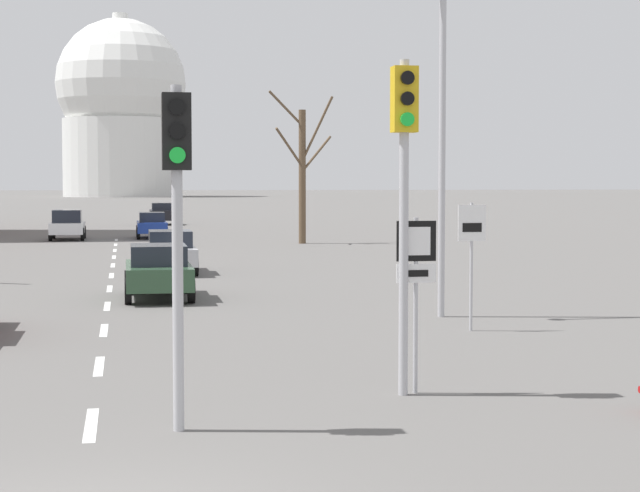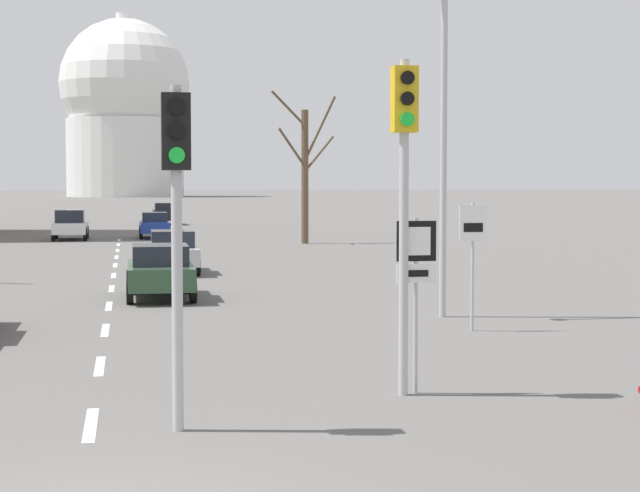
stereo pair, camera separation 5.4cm
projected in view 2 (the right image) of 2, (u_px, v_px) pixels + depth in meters
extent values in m
cube|color=silver|center=(91.00, 424.00, 13.90)|extent=(0.16, 2.00, 0.01)
cube|color=silver|center=(100.00, 366.00, 18.32)|extent=(0.16, 2.00, 0.01)
cube|color=silver|center=(105.00, 330.00, 22.74)|extent=(0.16, 2.00, 0.01)
cube|color=silver|center=(109.00, 306.00, 27.16)|extent=(0.16, 2.00, 0.01)
cube|color=silver|center=(112.00, 289.00, 31.58)|extent=(0.16, 2.00, 0.01)
cube|color=silver|center=(114.00, 275.00, 36.00)|extent=(0.16, 2.00, 0.01)
cube|color=silver|center=(115.00, 265.00, 40.42)|extent=(0.16, 2.00, 0.01)
cube|color=silver|center=(116.00, 257.00, 44.84)|extent=(0.16, 2.00, 0.01)
cube|color=silver|center=(117.00, 250.00, 49.26)|extent=(0.16, 2.00, 0.01)
cube|color=silver|center=(118.00, 245.00, 53.69)|extent=(0.16, 2.00, 0.01)
cube|color=silver|center=(119.00, 240.00, 58.11)|extent=(0.16, 2.00, 0.01)
cylinder|color=#B2B2B7|center=(404.00, 229.00, 15.69)|extent=(0.14, 0.14, 4.94)
cube|color=gold|center=(404.00, 99.00, 15.58)|extent=(0.36, 0.28, 0.96)
cylinder|color=black|center=(407.00, 78.00, 15.39)|extent=(0.20, 0.06, 0.20)
cylinder|color=black|center=(407.00, 99.00, 15.41)|extent=(0.20, 0.06, 0.20)
cylinder|color=green|center=(407.00, 119.00, 15.43)|extent=(0.20, 0.06, 0.20)
cylinder|color=#B2B2B7|center=(177.00, 259.00, 13.44)|extent=(0.14, 0.14, 4.36)
cube|color=black|center=(176.00, 132.00, 13.34)|extent=(0.36, 0.28, 0.96)
cylinder|color=black|center=(176.00, 107.00, 13.15)|extent=(0.20, 0.06, 0.20)
cylinder|color=black|center=(177.00, 131.00, 13.17)|extent=(0.20, 0.06, 0.20)
cylinder|color=green|center=(177.00, 155.00, 13.19)|extent=(0.20, 0.06, 0.20)
cylinder|color=#B2B2B7|center=(416.00, 306.00, 15.89)|extent=(0.07, 0.07, 2.63)
cube|color=black|center=(416.00, 241.00, 15.81)|extent=(0.60, 0.03, 0.60)
cube|color=white|center=(417.00, 241.00, 15.79)|extent=(0.42, 0.01, 0.42)
cube|color=white|center=(416.00, 273.00, 15.84)|extent=(0.60, 0.03, 0.28)
cube|color=black|center=(417.00, 273.00, 15.82)|extent=(0.36, 0.01, 0.10)
cylinder|color=#B2B2B7|center=(472.00, 267.00, 22.57)|extent=(0.07, 0.07, 2.72)
cube|color=white|center=(473.00, 223.00, 22.50)|extent=(0.60, 0.03, 0.76)
cube|color=black|center=(473.00, 228.00, 22.49)|extent=(0.42, 0.01, 0.19)
cylinder|color=#B2B2B7|center=(444.00, 147.00, 24.77)|extent=(0.16, 0.16, 7.92)
cube|color=navy|center=(155.00, 227.00, 60.06)|extent=(1.62, 4.09, 0.58)
cube|color=#1E232D|center=(155.00, 217.00, 59.82)|extent=(1.38, 1.96, 0.54)
cylinder|color=black|center=(141.00, 231.00, 61.19)|extent=(0.18, 0.67, 0.67)
cylinder|color=black|center=(167.00, 231.00, 61.45)|extent=(0.18, 0.67, 0.67)
cylinder|color=black|center=(141.00, 233.00, 58.70)|extent=(0.18, 0.67, 0.67)
cylinder|color=black|center=(169.00, 233.00, 58.96)|extent=(0.18, 0.67, 0.67)
cube|color=black|center=(165.00, 215.00, 78.96)|extent=(1.82, 4.14, 0.73)
cube|color=#1E232D|center=(165.00, 206.00, 78.72)|extent=(1.55, 1.99, 0.52)
cylinder|color=black|center=(153.00, 219.00, 80.09)|extent=(0.18, 0.70, 0.70)
cylinder|color=black|center=(176.00, 219.00, 80.39)|extent=(0.18, 0.70, 0.70)
cylinder|color=black|center=(154.00, 221.00, 77.57)|extent=(0.18, 0.70, 0.70)
cylinder|color=black|center=(178.00, 220.00, 77.87)|extent=(0.18, 0.70, 0.70)
cube|color=#2D4C33|center=(160.00, 275.00, 28.90)|extent=(1.72, 3.98, 0.60)
cube|color=#1E232D|center=(160.00, 255.00, 28.67)|extent=(1.46, 1.91, 0.54)
cylinder|color=black|center=(130.00, 282.00, 29.99)|extent=(0.18, 0.68, 0.68)
cylinder|color=black|center=(188.00, 281.00, 30.27)|extent=(0.18, 0.68, 0.68)
cylinder|color=black|center=(130.00, 291.00, 27.56)|extent=(0.18, 0.68, 0.68)
cylinder|color=black|center=(193.00, 290.00, 27.85)|extent=(0.18, 0.68, 0.68)
cube|color=silver|center=(70.00, 228.00, 58.30)|extent=(1.77, 4.11, 0.60)
cube|color=#1E232D|center=(70.00, 216.00, 58.06)|extent=(1.50, 1.97, 0.68)
cylinder|color=black|center=(56.00, 232.00, 59.42)|extent=(0.18, 0.72, 0.72)
cylinder|color=black|center=(87.00, 232.00, 59.72)|extent=(0.18, 0.72, 0.72)
cylinder|color=black|center=(53.00, 234.00, 56.92)|extent=(0.18, 0.72, 0.72)
cylinder|color=black|center=(85.00, 234.00, 57.22)|extent=(0.18, 0.72, 0.72)
cube|color=#B7B7BC|center=(172.00, 255.00, 36.99)|extent=(1.68, 4.22, 0.58)
cube|color=#1E232D|center=(172.00, 239.00, 36.75)|extent=(1.43, 2.03, 0.56)
cylinder|color=black|center=(148.00, 261.00, 38.15)|extent=(0.18, 0.68, 0.68)
cylinder|color=black|center=(193.00, 260.00, 38.43)|extent=(0.18, 0.68, 0.68)
cylinder|color=black|center=(150.00, 266.00, 35.58)|extent=(0.18, 0.68, 0.68)
cylinder|color=black|center=(198.00, 266.00, 35.86)|extent=(0.18, 0.68, 0.68)
cylinder|color=brown|center=(305.00, 177.00, 54.60)|extent=(0.36, 0.36, 6.83)
cylinder|color=brown|center=(320.00, 153.00, 55.18)|extent=(1.75, 1.24, 1.88)
cylinder|color=brown|center=(292.00, 147.00, 53.94)|extent=(1.56, 1.07, 1.95)
cylinder|color=brown|center=(320.00, 129.00, 54.18)|extent=(1.52, 0.95, 3.30)
cylinder|color=brown|center=(288.00, 108.00, 54.09)|extent=(1.83, 0.46, 1.78)
cylinder|color=silver|center=(125.00, 158.00, 229.74)|extent=(24.91, 24.91, 16.61)
sphere|color=silver|center=(125.00, 84.00, 228.79)|extent=(27.68, 27.68, 27.68)
cylinder|color=silver|center=(124.00, 25.00, 228.04)|extent=(3.32, 3.32, 4.84)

